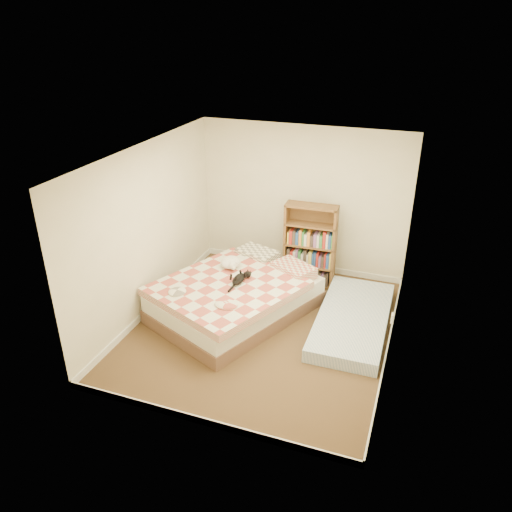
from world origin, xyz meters
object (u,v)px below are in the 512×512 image
(bed, at_px, (237,295))
(black_cat, at_px, (239,278))
(bookshelf, at_px, (310,254))
(white_dog, at_px, (231,263))
(floor_mattress, at_px, (353,320))

(bed, height_order, black_cat, black_cat)
(bookshelf, relative_size, black_cat, 2.44)
(black_cat, xyz_separation_m, white_dog, (-0.29, 0.37, 0.03))
(bed, xyz_separation_m, floor_mattress, (1.70, 0.21, -0.18))
(floor_mattress, distance_m, black_cat, 1.73)
(black_cat, bearing_deg, bookshelf, 86.80)
(bed, distance_m, floor_mattress, 1.72)
(black_cat, bearing_deg, white_dog, 153.16)
(white_dog, bearing_deg, bookshelf, 51.00)
(floor_mattress, bearing_deg, bookshelf, 130.67)
(bed, height_order, floor_mattress, bed)
(white_dog, bearing_deg, bed, -47.01)
(bed, xyz_separation_m, bookshelf, (0.78, 1.25, 0.24))
(black_cat, distance_m, white_dog, 0.47)
(floor_mattress, xyz_separation_m, white_dog, (-1.92, 0.11, 0.54))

